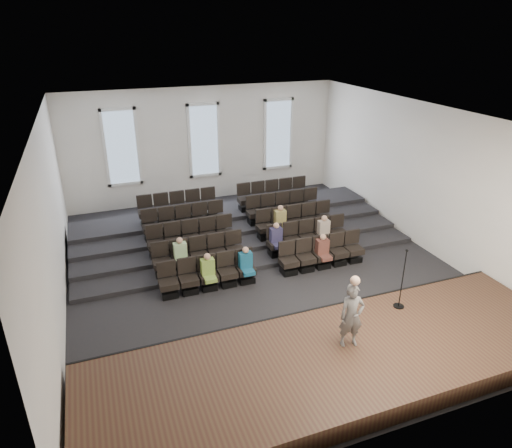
{
  "coord_description": "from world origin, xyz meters",
  "views": [
    {
      "loc": [
        -4.72,
        -12.24,
        7.43
      ],
      "look_at": [
        0.01,
        0.5,
        1.4
      ],
      "focal_mm": 32.0,
      "sensor_mm": 36.0,
      "label": 1
    }
  ],
  "objects": [
    {
      "name": "seating_rows",
      "position": [
        -0.0,
        1.54,
        0.68
      ],
      "size": [
        6.8,
        4.7,
        1.67
      ],
      "color": "black",
      "rests_on": "ground"
    },
    {
      "name": "ceiling",
      "position": [
        0.0,
        0.0,
        5.01
      ],
      "size": [
        12.0,
        14.0,
        0.02
      ],
      "primitive_type": "cube",
      "color": "white",
      "rests_on": "ground"
    },
    {
      "name": "wall_front",
      "position": [
        0.0,
        -7.02,
        2.5
      ],
      "size": [
        12.0,
        0.04,
        5.0
      ],
      "primitive_type": "cube",
      "color": "white",
      "rests_on": "ground"
    },
    {
      "name": "speaker",
      "position": [
        0.34,
        -4.89,
        1.29
      ],
      "size": [
        0.63,
        0.47,
        1.58
      ],
      "primitive_type": "imported",
      "rotation": [
        0.0,
        0.0,
        -0.17
      ],
      "color": "#5E5B59",
      "rests_on": "stage"
    },
    {
      "name": "audience",
      "position": [
        0.19,
        0.15,
        0.79
      ],
      "size": [
        5.45,
        2.64,
        1.1
      ],
      "color": "#80A341",
      "rests_on": "seating_rows"
    },
    {
      "name": "stage",
      "position": [
        0.0,
        -5.1,
        0.25
      ],
      "size": [
        11.8,
        3.6,
        0.5
      ],
      "primitive_type": "cube",
      "color": "#402D1B",
      "rests_on": "ground"
    },
    {
      "name": "wall_left",
      "position": [
        -6.02,
        0.0,
        2.5
      ],
      "size": [
        0.04,
        14.0,
        5.0
      ],
      "primitive_type": "cube",
      "color": "white",
      "rests_on": "ground"
    },
    {
      "name": "stage_lip",
      "position": [
        0.0,
        -3.33,
        0.25
      ],
      "size": [
        11.8,
        0.06,
        0.52
      ],
      "primitive_type": "cube",
      "color": "black",
      "rests_on": "ground"
    },
    {
      "name": "windows",
      "position": [
        0.0,
        6.95,
        2.7
      ],
      "size": [
        8.44,
        0.1,
        3.24
      ],
      "color": "white",
      "rests_on": "wall_back"
    },
    {
      "name": "risers",
      "position": [
        0.0,
        3.17,
        0.2
      ],
      "size": [
        11.8,
        4.8,
        0.6
      ],
      "color": "black",
      "rests_on": "ground"
    },
    {
      "name": "wall_back",
      "position": [
        0.0,
        7.02,
        2.5
      ],
      "size": [
        12.0,
        0.04,
        5.0
      ],
      "primitive_type": "cube",
      "color": "white",
      "rests_on": "ground"
    },
    {
      "name": "wall_right",
      "position": [
        6.02,
        0.0,
        2.5
      ],
      "size": [
        0.04,
        14.0,
        5.0
      ],
      "primitive_type": "cube",
      "color": "white",
      "rests_on": "ground"
    },
    {
      "name": "mic_stand",
      "position": [
        2.39,
        -4.0,
        1.01
      ],
      "size": [
        0.29,
        0.29,
        1.72
      ],
      "color": "black",
      "rests_on": "stage"
    },
    {
      "name": "ground",
      "position": [
        0.0,
        0.0,
        0.0
      ],
      "size": [
        14.0,
        14.0,
        0.0
      ],
      "primitive_type": "plane",
      "color": "black",
      "rests_on": "ground"
    }
  ]
}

